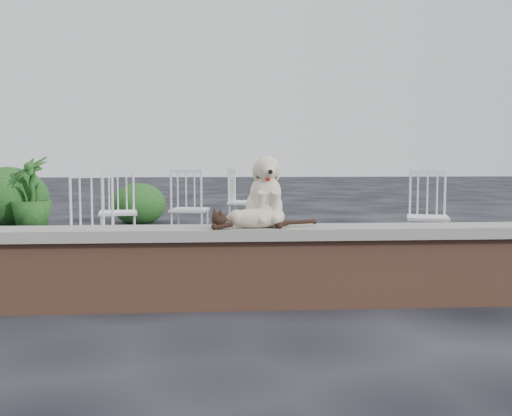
{
  "coord_description": "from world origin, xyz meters",
  "views": [
    {
      "loc": [
        0.31,
        -4.34,
        1.08
      ],
      "look_at": [
        0.64,
        0.2,
        0.7
      ],
      "focal_mm": 42.71,
      "sensor_mm": 36.0,
      "label": 1
    }
  ],
  "objects": [
    {
      "name": "potted_plant_b",
      "position": [
        -2.36,
        4.89,
        0.55
      ],
      "size": [
        0.87,
        0.87,
        1.09
      ],
      "primitive_type": "imported",
      "rotation": [
        0.0,
        0.0,
        -0.79
      ],
      "color": "#113E17",
      "rests_on": "ground"
    },
    {
      "name": "chair_a",
      "position": [
        -0.69,
        0.93,
        0.47
      ],
      "size": [
        0.69,
        0.69,
        0.94
      ],
      "primitive_type": null,
      "rotation": [
        0.0,
        0.0,
        0.28
      ],
      "color": "white",
      "rests_on": "ground"
    },
    {
      "name": "ground",
      "position": [
        0.0,
        0.0,
        0.0
      ],
      "size": [
        60.0,
        60.0,
        0.0
      ],
      "primitive_type": "plane",
      "color": "black",
      "rests_on": "ground"
    },
    {
      "name": "dog",
      "position": [
        0.69,
        0.08,
        0.84
      ],
      "size": [
        0.38,
        0.48,
        0.52
      ],
      "primitive_type": null,
      "rotation": [
        0.0,
        0.0,
        0.09
      ],
      "color": "beige",
      "rests_on": "capstone"
    },
    {
      "name": "chair_d",
      "position": [
        2.56,
        1.83,
        0.47
      ],
      "size": [
        0.7,
        0.7,
        0.94
      ],
      "primitive_type": null,
      "rotation": [
        0.0,
        0.0,
        -0.3
      ],
      "color": "white",
      "rests_on": "ground"
    },
    {
      "name": "cat",
      "position": [
        0.61,
        -0.07,
        0.66
      ],
      "size": [
        0.93,
        0.3,
        0.16
      ],
      "primitive_type": null,
      "rotation": [
        0.0,
        0.0,
        0.09
      ],
      "color": "tan",
      "rests_on": "capstone"
    },
    {
      "name": "chair_b",
      "position": [
        -0.75,
        2.65,
        0.47
      ],
      "size": [
        0.63,
        0.63,
        0.94
      ],
      "primitive_type": null,
      "rotation": [
        0.0,
        0.0,
        0.14
      ],
      "color": "white",
      "rests_on": "ground"
    },
    {
      "name": "brick_wall",
      "position": [
        0.0,
        0.0,
        0.25
      ],
      "size": [
        6.0,
        0.3,
        0.5
      ],
      "primitive_type": "cube",
      "color": "brown",
      "rests_on": "ground"
    },
    {
      "name": "capstone",
      "position": [
        0.0,
        0.0,
        0.54
      ],
      "size": [
        6.2,
        0.4,
        0.08
      ],
      "primitive_type": "cube",
      "color": "slate",
      "rests_on": "brick_wall"
    },
    {
      "name": "chair_e",
      "position": [
        0.78,
        4.14,
        0.47
      ],
      "size": [
        0.69,
        0.69,
        0.94
      ],
      "primitive_type": null,
      "rotation": [
        0.0,
        0.0,
        1.29
      ],
      "color": "white",
      "rests_on": "ground"
    },
    {
      "name": "chair_c",
      "position": [
        0.05,
        2.98,
        0.47
      ],
      "size": [
        0.65,
        0.65,
        0.94
      ],
      "primitive_type": null,
      "rotation": [
        0.0,
        0.0,
        2.96
      ],
      "color": "white",
      "rests_on": "ground"
    }
  ]
}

